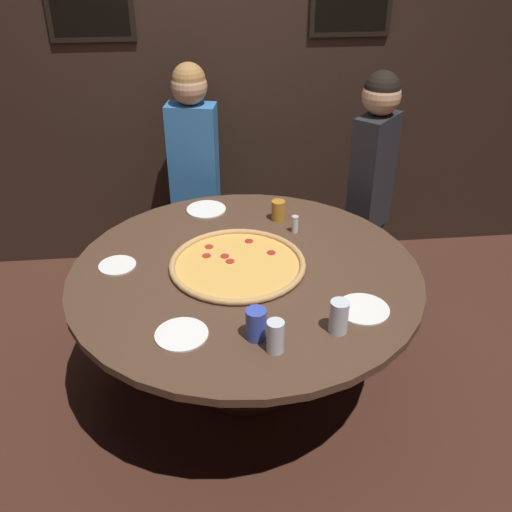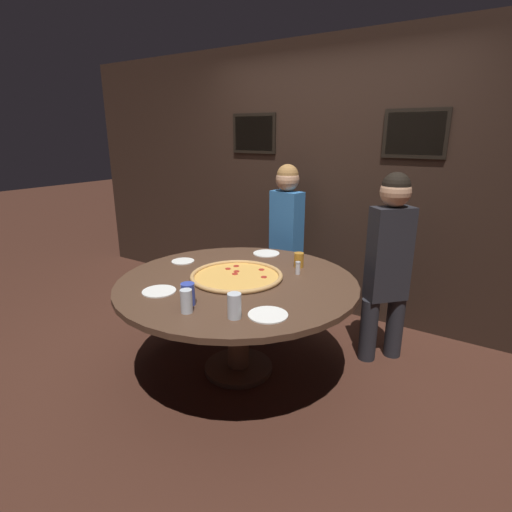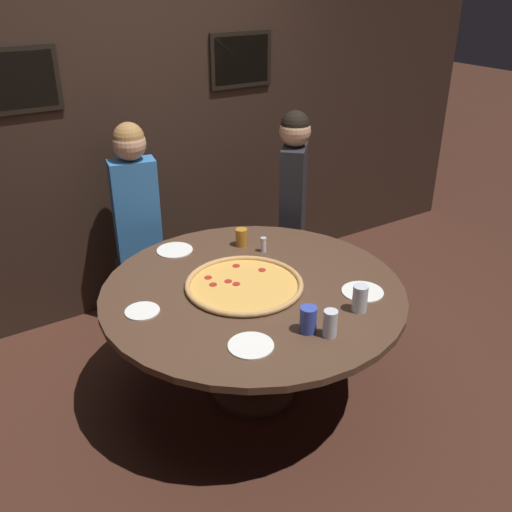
{
  "view_description": "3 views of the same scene",
  "coord_description": "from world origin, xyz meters",
  "px_view_note": "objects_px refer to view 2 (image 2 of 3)",
  "views": [
    {
      "loc": [
        -0.19,
        -2.34,
        2.27
      ],
      "look_at": [
        0.05,
        -0.06,
        0.85
      ],
      "focal_mm": 40.0,
      "sensor_mm": 36.0,
      "label": 1
    },
    {
      "loc": [
        1.59,
        -2.18,
        1.75
      ],
      "look_at": [
        0.09,
        0.11,
        0.91
      ],
      "focal_mm": 28.0,
      "sensor_mm": 36.0,
      "label": 2
    },
    {
      "loc": [
        -1.5,
        -2.37,
        2.38
      ],
      "look_at": [
        0.02,
        0.0,
        0.94
      ],
      "focal_mm": 40.0,
      "sensor_mm": 36.0,
      "label": 3
    }
  ],
  "objects_px": {
    "dining_table": "(237,295)",
    "drink_cup_far_left": "(234,306)",
    "white_plate_right_side": "(268,315)",
    "white_plate_near_front": "(183,261)",
    "drink_cup_near_right": "(188,294)",
    "white_plate_left_side": "(266,253)",
    "giant_pizza": "(237,276)",
    "white_plate_beside_cup": "(159,291)",
    "drink_cup_centre_back": "(186,301)",
    "drink_cup_beside_pizza": "(299,260)",
    "diner_centre_back": "(389,258)",
    "diner_far_left": "(286,231)",
    "condiment_shaker": "(298,268)"
  },
  "relations": [
    {
      "from": "white_plate_left_side",
      "to": "drink_cup_far_left",
      "type": "bearing_deg",
      "value": -66.25
    },
    {
      "from": "drink_cup_near_right",
      "to": "dining_table",
      "type": "bearing_deg",
      "value": 90.04
    },
    {
      "from": "drink_cup_beside_pizza",
      "to": "drink_cup_far_left",
      "type": "distance_m",
      "value": 1.02
    },
    {
      "from": "giant_pizza",
      "to": "drink_cup_far_left",
      "type": "height_order",
      "value": "drink_cup_far_left"
    },
    {
      "from": "drink_cup_near_right",
      "to": "white_plate_beside_cup",
      "type": "relative_size",
      "value": 0.62
    },
    {
      "from": "drink_cup_beside_pizza",
      "to": "condiment_shaker",
      "type": "bearing_deg",
      "value": -64.91
    },
    {
      "from": "drink_cup_beside_pizza",
      "to": "white_plate_left_side",
      "type": "bearing_deg",
      "value": 157.84
    },
    {
      "from": "drink_cup_beside_pizza",
      "to": "condiment_shaker",
      "type": "relative_size",
      "value": 1.2
    },
    {
      "from": "drink_cup_near_right",
      "to": "drink_cup_centre_back",
      "type": "relative_size",
      "value": 0.97
    },
    {
      "from": "drink_cup_centre_back",
      "to": "drink_cup_near_right",
      "type": "bearing_deg",
      "value": 127.72
    },
    {
      "from": "drink_cup_far_left",
      "to": "white_plate_right_side",
      "type": "distance_m",
      "value": 0.21
    },
    {
      "from": "drink_cup_centre_back",
      "to": "white_plate_left_side",
      "type": "bearing_deg",
      "value": 100.64
    },
    {
      "from": "white_plate_near_front",
      "to": "drink_cup_far_left",
      "type": "bearing_deg",
      "value": -31.98
    },
    {
      "from": "giant_pizza",
      "to": "white_plate_right_side",
      "type": "height_order",
      "value": "giant_pizza"
    },
    {
      "from": "dining_table",
      "to": "diner_centre_back",
      "type": "distance_m",
      "value": 1.18
    },
    {
      "from": "white_plate_left_side",
      "to": "diner_centre_back",
      "type": "relative_size",
      "value": 0.15
    },
    {
      "from": "dining_table",
      "to": "drink_cup_far_left",
      "type": "height_order",
      "value": "drink_cup_far_left"
    },
    {
      "from": "drink_cup_far_left",
      "to": "white_plate_right_side",
      "type": "height_order",
      "value": "drink_cup_far_left"
    },
    {
      "from": "white_plate_left_side",
      "to": "drink_cup_beside_pizza",
      "type": "bearing_deg",
      "value": -22.16
    },
    {
      "from": "drink_cup_centre_back",
      "to": "white_plate_near_front",
      "type": "relative_size",
      "value": 0.77
    },
    {
      "from": "white_plate_right_side",
      "to": "diner_far_left",
      "type": "relative_size",
      "value": 0.16
    },
    {
      "from": "white_plate_left_side",
      "to": "diner_centre_back",
      "type": "height_order",
      "value": "diner_centre_back"
    },
    {
      "from": "drink_cup_near_right",
      "to": "white_plate_right_side",
      "type": "bearing_deg",
      "value": 15.84
    },
    {
      "from": "white_plate_near_front",
      "to": "drink_cup_near_right",
      "type": "bearing_deg",
      "value": -44.45
    },
    {
      "from": "white_plate_beside_cup",
      "to": "condiment_shaker",
      "type": "bearing_deg",
      "value": 53.35
    },
    {
      "from": "drink_cup_far_left",
      "to": "white_plate_left_side",
      "type": "distance_m",
      "value": 1.29
    },
    {
      "from": "white_plate_right_side",
      "to": "condiment_shaker",
      "type": "height_order",
      "value": "condiment_shaker"
    },
    {
      "from": "drink_cup_centre_back",
      "to": "condiment_shaker",
      "type": "relative_size",
      "value": 1.47
    },
    {
      "from": "giant_pizza",
      "to": "drink_cup_near_right",
      "type": "xyz_separation_m",
      "value": [
        0.03,
        -0.55,
        0.06
      ]
    },
    {
      "from": "dining_table",
      "to": "white_plate_near_front",
      "type": "bearing_deg",
      "value": 170.59
    },
    {
      "from": "diner_centre_back",
      "to": "dining_table",
      "type": "bearing_deg",
      "value": -4.09
    },
    {
      "from": "diner_far_left",
      "to": "white_plate_beside_cup",
      "type": "bearing_deg",
      "value": 98.93
    },
    {
      "from": "giant_pizza",
      "to": "white_plate_beside_cup",
      "type": "height_order",
      "value": "giant_pizza"
    },
    {
      "from": "white_plate_beside_cup",
      "to": "diner_far_left",
      "type": "relative_size",
      "value": 0.15
    },
    {
      "from": "giant_pizza",
      "to": "drink_cup_near_right",
      "type": "height_order",
      "value": "drink_cup_near_right"
    },
    {
      "from": "drink_cup_near_right",
      "to": "white_plate_left_side",
      "type": "relative_size",
      "value": 0.6
    },
    {
      "from": "white_plate_beside_cup",
      "to": "drink_cup_beside_pizza",
      "type": "bearing_deg",
      "value": 60.98
    },
    {
      "from": "dining_table",
      "to": "drink_cup_centre_back",
      "type": "xyz_separation_m",
      "value": [
        0.07,
        -0.6,
        0.19
      ]
    },
    {
      "from": "dining_table",
      "to": "drink_cup_beside_pizza",
      "type": "height_order",
      "value": "drink_cup_beside_pizza"
    },
    {
      "from": "drink_cup_centre_back",
      "to": "diner_far_left",
      "type": "distance_m",
      "value": 1.76
    },
    {
      "from": "drink_cup_far_left",
      "to": "white_plate_right_side",
      "type": "relative_size",
      "value": 0.63
    },
    {
      "from": "dining_table",
      "to": "drink_cup_beside_pizza",
      "type": "xyz_separation_m",
      "value": [
        0.23,
        0.51,
        0.17
      ]
    },
    {
      "from": "giant_pizza",
      "to": "white_plate_left_side",
      "type": "relative_size",
      "value": 2.94
    },
    {
      "from": "drink_cup_near_right",
      "to": "white_plate_left_side",
      "type": "height_order",
      "value": "drink_cup_near_right"
    },
    {
      "from": "drink_cup_beside_pizza",
      "to": "white_plate_right_side",
      "type": "xyz_separation_m",
      "value": [
        0.26,
        -0.88,
        -0.05
      ]
    },
    {
      "from": "dining_table",
      "to": "white_plate_near_front",
      "type": "height_order",
      "value": "white_plate_near_front"
    },
    {
      "from": "drink_cup_beside_pizza",
      "to": "white_plate_left_side",
      "type": "relative_size",
      "value": 0.5
    },
    {
      "from": "drink_cup_beside_pizza",
      "to": "drink_cup_near_right",
      "type": "bearing_deg",
      "value": -102.82
    },
    {
      "from": "giant_pizza",
      "to": "white_plate_left_side",
      "type": "xyz_separation_m",
      "value": [
        -0.14,
        0.63,
        -0.01
      ]
    },
    {
      "from": "drink_cup_centre_back",
      "to": "diner_centre_back",
      "type": "bearing_deg",
      "value": 60.67
    }
  ]
}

